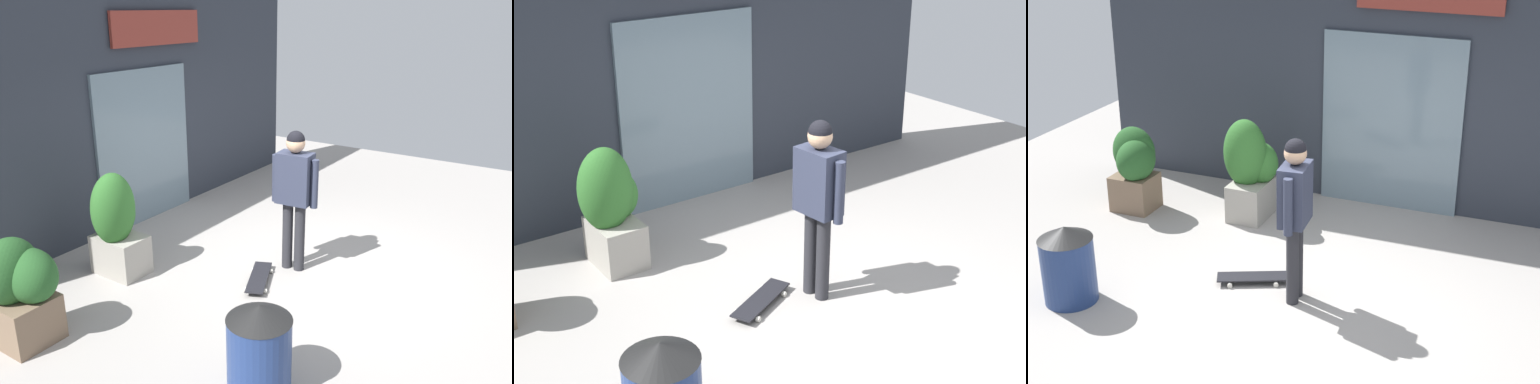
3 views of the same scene
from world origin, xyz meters
The scene contains 7 objects.
ground_plane centered at (0.00, 0.00, 0.00)m, with size 12.00×12.00×0.00m, color #9E9993.
building_facade centered at (0.01, 2.95, 1.97)m, with size 7.92×0.31×3.99m.
skateboarder centered at (-0.06, 0.08, 1.09)m, with size 0.30×0.59×1.77m.
skateboard centered at (-0.61, 0.23, 0.06)m, with size 0.80×0.51×0.08m.
planter_box_left centered at (-1.35, 1.81, 0.65)m, with size 0.67×0.63×1.31m.
planter_box_right centered at (-2.85, 1.47, 0.60)m, with size 0.64×0.64×1.10m.
trash_bin centered at (-2.20, -0.82, 0.42)m, with size 0.56×0.56×0.84m.
Camera 1 is at (-5.35, -2.90, 3.13)m, focal length 37.44 mm.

